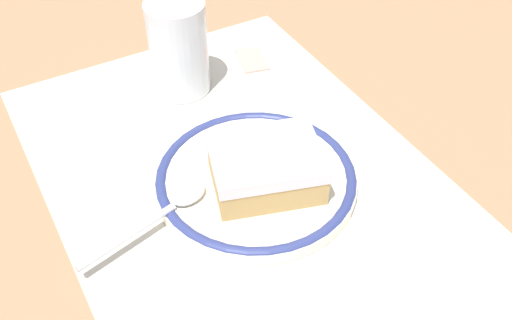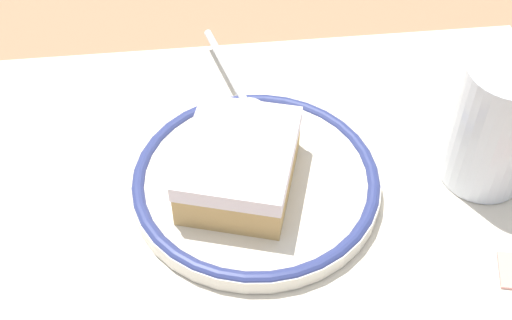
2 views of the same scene
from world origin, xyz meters
name	(u,v)px [view 1 (image 1 of 2)]	position (x,y,z in m)	size (l,w,h in m)	color
ground_plane	(247,185)	(0.00, 0.00, 0.00)	(2.40, 2.40, 0.00)	#9E7551
placemat	(247,185)	(0.00, 0.00, 0.00)	(0.52, 0.34, 0.00)	beige
plate	(256,179)	(0.01, 0.01, 0.01)	(0.19, 0.19, 0.02)	silver
cake_slice	(266,167)	(0.02, 0.01, 0.03)	(0.10, 0.12, 0.04)	tan
spoon	(169,208)	(0.01, -0.08, 0.02)	(0.05, 0.13, 0.01)	silver
cup	(179,53)	(-0.17, 0.01, 0.05)	(0.06, 0.06, 0.10)	silver
napkin	(421,308)	(0.19, 0.05, 0.00)	(0.10, 0.11, 0.00)	white
sugar_packet	(252,58)	(-0.18, 0.10, 0.00)	(0.05, 0.03, 0.01)	#E5998C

